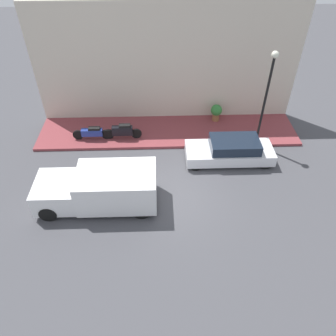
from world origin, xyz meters
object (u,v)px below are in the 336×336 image
at_px(motorcycle_blue, 92,133).
at_px(potted_plant, 216,112).
at_px(motorcycle_black, 123,131).
at_px(delivery_van, 99,188).
at_px(streetlamp, 268,88).
at_px(parked_car, 231,150).

distance_m(motorcycle_blue, potted_plant, 7.01).
bearing_deg(potted_plant, motorcycle_black, 107.17).
bearing_deg(motorcycle_black, potted_plant, -72.83).
bearing_deg(motorcycle_blue, delivery_van, -168.17).
distance_m(motorcycle_black, streetlamp, 7.57).
distance_m(delivery_van, potted_plant, 8.51).
bearing_deg(delivery_van, motorcycle_blue, 11.83).
relative_size(delivery_van, potted_plant, 5.20).
height_order(streetlamp, potted_plant, streetlamp).
relative_size(delivery_van, streetlamp, 1.02).
bearing_deg(streetlamp, motorcycle_blue, 85.89).
bearing_deg(streetlamp, delivery_van, 117.03).
bearing_deg(motorcycle_blue, potted_plant, -76.58).
bearing_deg(streetlamp, potted_plant, 39.14).
distance_m(parked_car, streetlamp, 3.38).
distance_m(motorcycle_black, motorcycle_blue, 1.60).
distance_m(delivery_van, streetlamp, 8.97).
xyz_separation_m(delivery_van, streetlamp, (3.92, -7.69, 2.43)).
bearing_deg(potted_plant, motorcycle_blue, 103.42).
bearing_deg(motorcycle_black, streetlamp, -95.17).
relative_size(motorcycle_black, potted_plant, 2.09).
bearing_deg(motorcycle_blue, streetlamp, -94.11).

